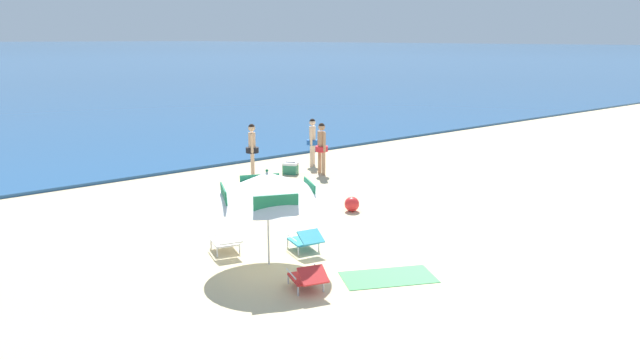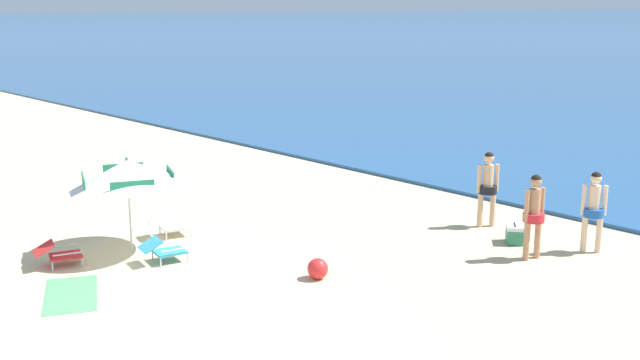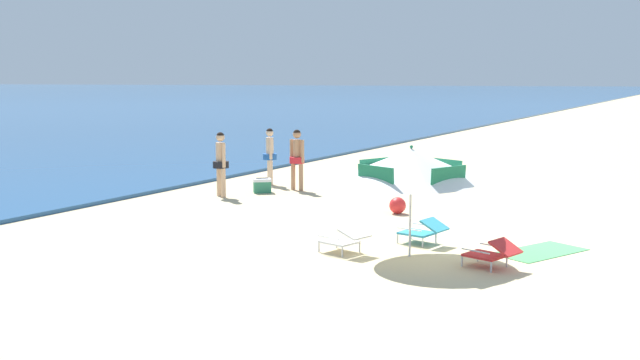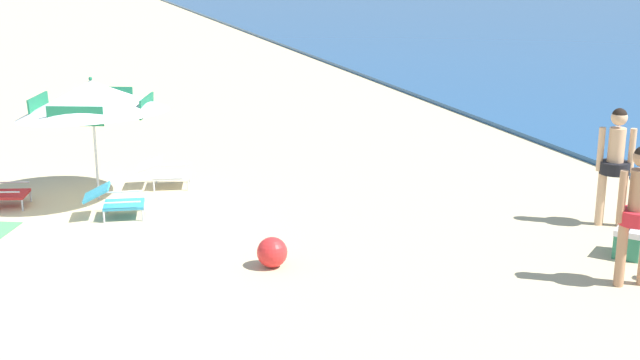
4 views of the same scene
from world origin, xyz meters
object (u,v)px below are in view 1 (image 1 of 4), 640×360
at_px(lounge_chair_beside_umbrella, 226,240).
at_px(person_standing_near_shore, 312,139).
at_px(beach_umbrella_striped_main, 267,185).
at_px(person_wading_in, 322,145).
at_px(lounge_chair_under_umbrella, 308,277).
at_px(lounge_chair_facing_sea, 306,239).
at_px(person_standing_beside, 252,146).
at_px(beach_towel, 388,277).
at_px(cooler_box, 290,168).
at_px(beach_ball, 352,204).

xyz_separation_m(lounge_chair_beside_umbrella, person_standing_near_shore, (6.87, 5.89, 0.72)).
height_order(beach_umbrella_striped_main, person_wading_in, beach_umbrella_striped_main).
distance_m(lounge_chair_beside_umbrella, person_wading_in, 7.82).
distance_m(person_standing_near_shore, person_wading_in, 1.42).
height_order(lounge_chair_under_umbrella, lounge_chair_facing_sea, lounge_chair_under_umbrella).
xyz_separation_m(lounge_chair_beside_umbrella, person_standing_beside, (4.29, 5.84, 0.74)).
bearing_deg(lounge_chair_under_umbrella, beach_towel, -16.93).
relative_size(beach_umbrella_striped_main, lounge_chair_beside_umbrella, 3.33).
distance_m(lounge_chair_under_umbrella, cooler_box, 9.49).
height_order(beach_umbrella_striped_main, person_standing_near_shore, beach_umbrella_striped_main).
height_order(beach_umbrella_striped_main, person_standing_beside, beach_umbrella_striped_main).
bearing_deg(cooler_box, lounge_chair_facing_sea, -122.81).
xyz_separation_m(lounge_chair_beside_umbrella, person_wading_in, (6.27, 4.60, 0.74)).
distance_m(beach_umbrella_striped_main, cooler_box, 8.30).
distance_m(lounge_chair_beside_umbrella, person_standing_beside, 7.29).
bearing_deg(person_standing_near_shore, person_wading_in, -114.79).
bearing_deg(lounge_chair_under_umbrella, cooler_box, 56.59).
height_order(lounge_chair_beside_umbrella, person_wading_in, person_wading_in).
distance_m(lounge_chair_facing_sea, person_standing_near_shore, 8.83).
height_order(lounge_chair_facing_sea, cooler_box, lounge_chair_facing_sea).
height_order(person_standing_near_shore, beach_ball, person_standing_near_shore).
height_order(person_standing_near_shore, person_standing_beside, person_standing_beside).
xyz_separation_m(lounge_chair_beside_umbrella, beach_towel, (1.80, -3.14, -0.27)).
bearing_deg(person_wading_in, lounge_chair_beside_umbrella, -143.72).
xyz_separation_m(person_standing_beside, beach_towel, (-2.49, -8.98, -1.02)).
bearing_deg(lounge_chair_under_umbrella, person_wading_in, 50.14).
bearing_deg(lounge_chair_facing_sea, person_standing_beside, 67.12).
xyz_separation_m(beach_umbrella_striped_main, cooler_box, (5.09, 6.40, -1.48)).
bearing_deg(lounge_chair_facing_sea, person_wading_in, 48.98).
height_order(person_standing_beside, cooler_box, person_standing_beside).
distance_m(lounge_chair_under_umbrella, person_wading_in, 9.49).
height_order(person_standing_beside, person_wading_in, person_standing_beside).
bearing_deg(beach_towel, lounge_chair_facing_sea, 100.70).
xyz_separation_m(person_wading_in, beach_ball, (-2.09, -3.96, -0.82)).
distance_m(beach_umbrella_striped_main, lounge_chair_under_umbrella, 2.08).
bearing_deg(beach_ball, lounge_chair_beside_umbrella, -171.17).
bearing_deg(lounge_chair_facing_sea, person_standing_near_shore, 51.57).
height_order(lounge_chair_under_umbrella, beach_ball, lounge_chair_under_umbrella).
height_order(lounge_chair_facing_sea, beach_towel, lounge_chair_facing_sea).
height_order(cooler_box, beach_towel, cooler_box).
xyz_separation_m(person_standing_beside, cooler_box, (1.15, -0.58, -0.82)).
bearing_deg(lounge_chair_facing_sea, beach_ball, 30.69).
xyz_separation_m(beach_ball, beach_towel, (-2.38, -3.79, -0.19)).
relative_size(lounge_chair_under_umbrella, cooler_box, 1.65).
relative_size(lounge_chair_beside_umbrella, person_wading_in, 0.55).
bearing_deg(beach_umbrella_striped_main, person_standing_beside, 60.57).
distance_m(lounge_chair_beside_umbrella, beach_towel, 3.63).
xyz_separation_m(person_wading_in, cooler_box, (-0.84, 0.66, -0.81)).
relative_size(person_wading_in, beach_ball, 4.40).
xyz_separation_m(lounge_chair_facing_sea, person_standing_near_shore, (5.47, 6.90, 0.72)).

